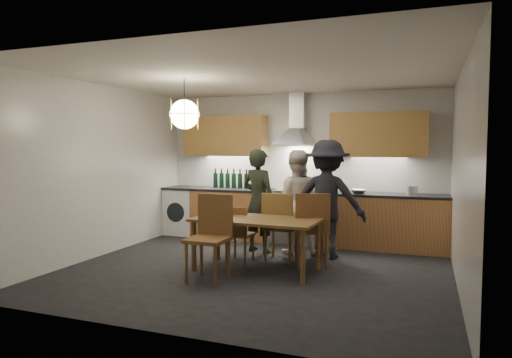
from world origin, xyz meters
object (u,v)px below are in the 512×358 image
(chair_back_left, at_px, (238,230))
(person_right, at_px, (327,199))
(person_left, at_px, (259,201))
(person_mid, at_px, (296,202))
(stock_pot, at_px, (412,190))
(mixing_bowl, at_px, (359,191))
(dining_table, at_px, (256,224))
(wine_bottles, at_px, (231,178))
(chair_front, at_px, (211,231))

(chair_back_left, height_order, person_right, person_right)
(person_left, bearing_deg, person_mid, -148.74)
(person_left, relative_size, stock_pot, 9.09)
(mixing_bowl, distance_m, stock_pot, 0.83)
(dining_table, bearing_deg, person_mid, 81.40)
(person_left, xyz_separation_m, wine_bottles, (-0.93, 1.01, 0.26))
(dining_table, height_order, chair_back_left, chair_back_left)
(person_mid, relative_size, wine_bottles, 2.28)
(dining_table, relative_size, chair_front, 1.61)
(person_mid, height_order, wine_bottles, person_mid)
(person_mid, height_order, mixing_bowl, person_mid)
(dining_table, relative_size, person_right, 0.97)
(person_mid, height_order, person_right, person_right)
(chair_back_left, height_order, person_left, person_left)
(chair_back_left, height_order, mixing_bowl, mixing_bowl)
(mixing_bowl, bearing_deg, chair_back_left, -133.59)
(person_mid, relative_size, stock_pot, 9.00)
(person_mid, bearing_deg, dining_table, 67.56)
(chair_back_left, bearing_deg, person_mid, -124.86)
(person_left, bearing_deg, person_right, -160.89)
(person_left, xyz_separation_m, mixing_bowl, (1.42, 0.85, 0.12))
(dining_table, bearing_deg, chair_back_left, 144.28)
(wine_bottles, bearing_deg, person_right, -26.53)
(person_left, distance_m, wine_bottles, 1.40)
(dining_table, bearing_deg, wine_bottles, 124.28)
(chair_back_left, bearing_deg, dining_table, 143.58)
(person_left, height_order, person_right, person_right)
(mixing_bowl, height_order, stock_pot, stock_pot)
(chair_back_left, xyz_separation_m, wine_bottles, (-0.86, 1.72, 0.61))
(chair_front, bearing_deg, person_mid, 70.49)
(person_mid, bearing_deg, person_right, 156.03)
(person_left, relative_size, person_right, 0.92)
(dining_table, relative_size, stock_pot, 9.50)
(mixing_bowl, xyz_separation_m, wine_bottles, (-2.35, 0.17, 0.14))
(stock_pot, bearing_deg, mixing_bowl, -171.08)
(person_mid, distance_m, mixing_bowl, 1.13)
(wine_bottles, bearing_deg, mixing_bowl, -4.05)
(chair_front, distance_m, stock_pot, 3.45)
(person_mid, bearing_deg, wine_bottles, -42.06)
(stock_pot, height_order, wine_bottles, wine_bottles)
(chair_back_left, height_order, stock_pot, stock_pot)
(person_right, height_order, stock_pot, person_right)
(dining_table, height_order, wine_bottles, wine_bottles)
(dining_table, height_order, person_right, person_right)
(person_left, xyz_separation_m, person_right, (1.08, 0.01, 0.07))
(person_mid, distance_m, wine_bottles, 1.75)
(chair_back_left, relative_size, mixing_bowl, 2.93)
(chair_front, height_order, stock_pot, chair_front)
(chair_front, relative_size, wine_bottles, 1.50)
(chair_back_left, relative_size, chair_front, 0.76)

